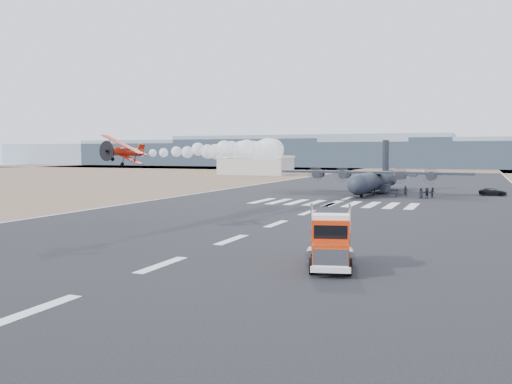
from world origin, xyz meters
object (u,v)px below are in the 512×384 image
Objects in this scene: crew_a at (406,192)px; crew_e at (421,193)px; semi_truck at (330,241)px; crew_f at (427,193)px; crew_b at (406,191)px; crew_c at (396,193)px; crew_d at (361,192)px; crew_h at (433,192)px; aerobatic_biplane at (123,151)px; transport_aircraft at (375,179)px; support_vehicle at (493,192)px; crew_g at (375,191)px; hangar_left at (256,165)px.

crew_e is at bearing 68.25° from crew_a.
crew_e is (0.54, 60.64, -0.91)m from semi_truck.
crew_f is (0.98, 0.57, 0.02)m from crew_e.
crew_c is at bearing -100.18° from crew_b.
crew_c is 4.45m from crew_e.
crew_d is 0.93× the size of crew_h.
crew_f is (3.84, -2.29, 0.15)m from crew_a.
crew_a is 4.47m from crew_f.
crew_b is 6.88m from crew_f.
semi_truck reaches higher than crew_b.
semi_truck is 1.48× the size of aerobatic_biplane.
semi_truck is at bearing -80.11° from transport_aircraft.
semi_truck reaches higher than support_vehicle.
transport_aircraft is 10.33m from crew_c.
crew_d is 11.47m from crew_f.
support_vehicle is at bearing -94.00° from crew_g.
crew_h is at bearing 77.06° from crew_c.
crew_e is at bearing -137.18° from crew_g.
crew_a is (-2.32, 63.50, -1.05)m from semi_truck.
semi_truck is 5.39× the size of crew_a.
crew_f reaches higher than crew_e.
crew_c reaches higher than support_vehicle.
crew_g is (-7.97, 63.70, -1.05)m from semi_truck.
transport_aircraft reaches higher than support_vehicle.
transport_aircraft is at bearing -17.82° from crew_g.
crew_c is 4.66m from crew_g.
crew_d is 0.88× the size of crew_f.
crew_c is 6.36m from crew_h.
transport_aircraft is 22.13× the size of crew_d.
crew_h is at bearing 66.69° from aerobatic_biplane.
crew_f is at bearing 73.86° from semi_truck.
transport_aircraft is (54.26, -70.60, -0.68)m from hangar_left.
crew_h reaches higher than crew_b.
crew_a is 4.05m from crew_e.
crew_h is at bearing -29.50° from crew_b.
transport_aircraft is 14.08m from crew_f.
crew_e is 1.04× the size of crew_h.
crew_h is (11.36, -6.71, -1.84)m from transport_aircraft.
crew_e reaches higher than crew_a.
crew_a is at bearing 77.38° from semi_truck.
crew_g is at bearing 124.25° from crew_f.
hangar_left reaches higher than crew_a.
crew_f is (-10.78, -11.27, 0.25)m from support_vehicle.
crew_b is at bearing 47.23° from crew_d.
crew_f reaches higher than crew_d.
crew_h is at bearing 114.29° from crew_a.
crew_d is at bearing 63.32° from crew_h.
crew_c is at bearing 78.79° from semi_truck.
aerobatic_biplane reaches higher than crew_b.
crew_a is at bearing 121.37° from support_vehicle.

